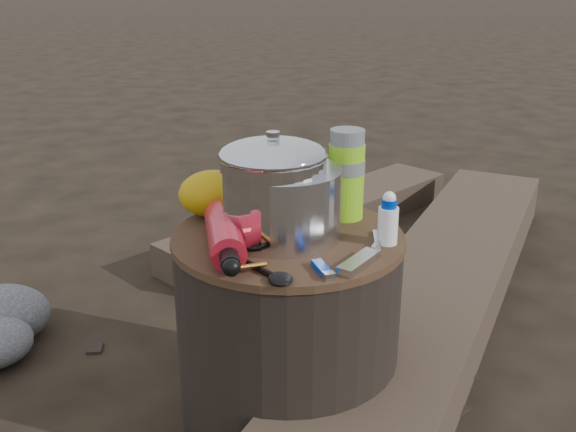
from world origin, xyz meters
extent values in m
plane|color=black|center=(0.00, 0.00, 0.00)|extent=(60.00, 60.00, 0.00)
cylinder|color=black|center=(0.00, 0.00, 0.22)|extent=(0.48, 0.48, 0.44)
cube|color=#403226|center=(0.55, 0.41, 0.08)|extent=(1.39, 1.72, 0.16)
cube|color=#403226|center=(0.33, 1.08, 0.06)|extent=(1.27, 0.98, 0.11)
cylinder|color=silver|center=(-0.01, -0.01, 0.51)|extent=(0.24, 0.24, 0.14)
cylinder|color=silver|center=(-0.03, -0.01, 0.54)|extent=(0.21, 0.21, 0.21)
cylinder|color=#83D019|center=(0.14, 0.08, 0.54)|extent=(0.08, 0.08, 0.19)
cylinder|color=black|center=(0.12, 0.11, 0.49)|extent=(0.07, 0.07, 0.11)
ellipsoid|color=#B98E0A|center=(-0.14, 0.15, 0.49)|extent=(0.15, 0.12, 0.10)
cube|color=navy|center=(0.00, 0.16, 0.52)|extent=(0.13, 0.05, 0.16)
cube|color=#0030C1|center=(0.03, -0.18, 0.45)|extent=(0.03, 0.08, 0.01)
cube|color=silver|center=(0.10, -0.18, 0.45)|extent=(0.10, 0.10, 0.02)
cylinder|color=white|center=(0.19, -0.08, 0.49)|extent=(0.04, 0.04, 0.10)
camera|label=1|loc=(-0.24, -1.23, 0.95)|focal=40.93mm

